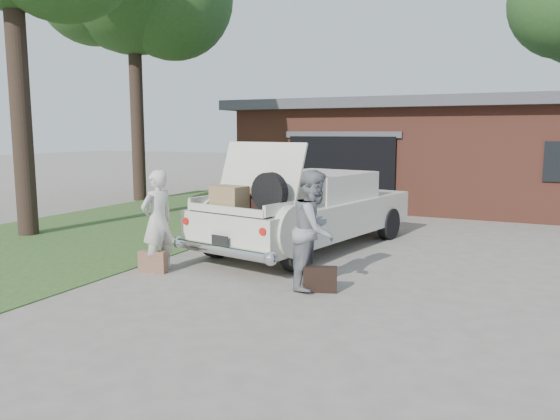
% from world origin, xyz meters
% --- Properties ---
extents(ground, '(90.00, 90.00, 0.00)m').
position_xyz_m(ground, '(0.00, 0.00, 0.00)').
color(ground, gray).
rests_on(ground, ground).
extents(grass_strip, '(6.00, 16.00, 0.02)m').
position_xyz_m(grass_strip, '(-5.50, 3.00, 0.01)').
color(grass_strip, '#2D4C1E').
rests_on(grass_strip, ground).
extents(house, '(12.80, 7.80, 3.30)m').
position_xyz_m(house, '(0.98, 11.47, 1.67)').
color(house, brown).
rests_on(house, ground).
extents(sedan, '(3.05, 5.61, 2.15)m').
position_xyz_m(sedan, '(-0.45, 2.87, 0.78)').
color(sedan, beige).
rests_on(sedan, ground).
extents(woman_left, '(0.55, 0.70, 1.71)m').
position_xyz_m(woman_left, '(-2.02, 0.08, 0.86)').
color(woman_left, beige).
rests_on(woman_left, ground).
extents(woman_right, '(0.71, 0.90, 1.78)m').
position_xyz_m(woman_right, '(0.72, 0.27, 0.89)').
color(woman_right, gray).
rests_on(woman_right, ground).
extents(suitcase_left, '(0.49, 0.23, 0.37)m').
position_xyz_m(suitcase_left, '(-2.05, -0.04, 0.18)').
color(suitcase_left, brown).
rests_on(suitcase_left, ground).
extents(suitcase_right, '(0.52, 0.31, 0.38)m').
position_xyz_m(suitcase_right, '(0.88, 0.11, 0.19)').
color(suitcase_right, black).
rests_on(suitcase_right, ground).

